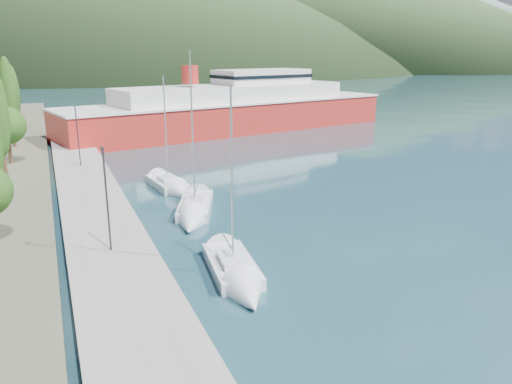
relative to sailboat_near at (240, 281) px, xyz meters
name	(u,v)px	position (x,y,z in m)	size (l,w,h in m)	color
ground	(94,100)	(3.16, 111.30, -0.31)	(1400.00, 1400.00, 0.00)	#214751
quay	(93,203)	(-5.84, 17.30, 0.09)	(5.00, 88.00, 0.80)	gray
lamp_posts	(106,194)	(-5.84, 6.36, 3.77)	(0.15, 47.34, 6.06)	#2D2D33
sailboat_near	(240,281)	(0.00, 0.00, 0.00)	(3.34, 8.19, 11.43)	silver
sailboat_mid	(193,215)	(0.74, 11.67, 0.01)	(5.51, 9.36, 13.11)	silver
sailboat_far	(174,189)	(1.24, 19.53, 0.00)	(3.25, 7.67, 10.93)	silver
ferry	(235,110)	(18.52, 50.54, 2.92)	(54.61, 22.98, 10.61)	#B0221C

